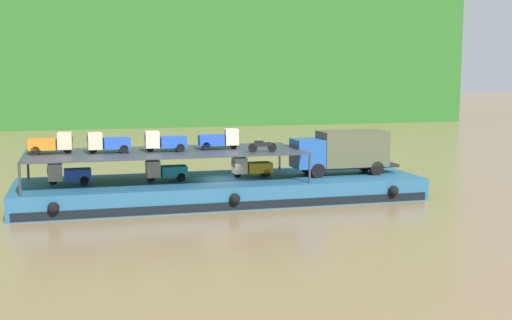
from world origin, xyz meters
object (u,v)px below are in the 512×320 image
object	(u,v)px
mini_truck_upper_stern	(52,143)
motorcycle_upper_port	(262,146)
mini_truck_lower_mid	(251,167)
mini_truck_upper_fore	(165,141)
cargo_barge	(222,189)
mini_truck_upper_mid	(108,142)
mini_truck_upper_bow	(219,139)
mini_truck_lower_aft	(165,170)
mini_truck_lower_stern	(69,174)
covered_lorry	(342,151)

from	to	relation	value
mini_truck_upper_stern	motorcycle_upper_port	xyz separation A→B (m)	(13.42, -2.68, -0.26)
mini_truck_lower_mid	mini_truck_upper_stern	distance (m)	13.42
mini_truck_lower_mid	mini_truck_upper_fore	xyz separation A→B (m)	(-6.03, -0.35, 2.00)
cargo_barge	mini_truck_upper_mid	bearing A→B (deg)	179.20
mini_truck_lower_mid	mini_truck_upper_bow	distance (m)	3.00
mini_truck_upper_stern	mini_truck_upper_bow	world-z (taller)	same
mini_truck_lower_aft	motorcycle_upper_port	world-z (taller)	motorcycle_upper_port
cargo_barge	mini_truck_lower_mid	size ratio (longest dim) A/B	9.88
mini_truck_lower_stern	motorcycle_upper_port	world-z (taller)	motorcycle_upper_port
cargo_barge	mini_truck_upper_bow	distance (m)	3.46
mini_truck_lower_aft	mini_truck_lower_mid	distance (m)	6.00
mini_truck_upper_bow	motorcycle_upper_port	xyz separation A→B (m)	(2.38, -2.42, -0.26)
covered_lorry	mini_truck_upper_bow	world-z (taller)	mini_truck_upper_bow
mini_truck_lower_aft	mini_truck_upper_mid	distance (m)	4.23
mini_truck_upper_mid	mini_truck_lower_aft	bearing A→B (deg)	0.60
mini_truck_lower_mid	motorcycle_upper_port	xyz separation A→B (m)	(0.15, -2.34, 1.74)
mini_truck_upper_fore	mini_truck_upper_stern	bearing A→B (deg)	174.53
covered_lorry	mini_truck_upper_mid	xyz separation A→B (m)	(-16.24, 0.47, 1.00)
mini_truck_lower_aft	mini_truck_upper_mid	xyz separation A→B (m)	(-3.73, -0.04, 2.00)
mini_truck_upper_fore	mini_truck_upper_bow	distance (m)	3.82
mini_truck_lower_stern	mini_truck_upper_mid	xyz separation A→B (m)	(2.55, -0.28, 2.00)
cargo_barge	mini_truck_upper_stern	distance (m)	11.63
covered_lorry	mini_truck_upper_stern	size ratio (longest dim) A/B	2.83
mini_truck_lower_aft	mini_truck_upper_bow	world-z (taller)	mini_truck_upper_bow
mini_truck_lower_stern	mini_truck_upper_mid	bearing A→B (deg)	-6.19
motorcycle_upper_port	mini_truck_lower_mid	bearing A→B (deg)	93.61
covered_lorry	mini_truck_upper_stern	world-z (taller)	mini_truck_upper_stern
motorcycle_upper_port	mini_truck_upper_mid	bearing A→B (deg)	167.71
covered_lorry	mini_truck_lower_mid	distance (m)	6.63
covered_lorry	mini_truck_upper_bow	distance (m)	8.84
mini_truck_lower_aft	mini_truck_upper_fore	distance (m)	2.01
mini_truck_lower_stern	mini_truck_upper_fore	world-z (taller)	mini_truck_upper_fore
mini_truck_upper_fore	mini_truck_upper_bow	xyz separation A→B (m)	(3.79, 0.43, 0.00)
mini_truck_upper_bow	mini_truck_lower_aft	bearing A→B (deg)	-176.52
covered_lorry	mini_truck_lower_mid	size ratio (longest dim) A/B	2.85
cargo_barge	covered_lorry	xyz separation A→B (m)	(8.70, -0.36, 2.45)
cargo_barge	mini_truck_upper_fore	bearing A→B (deg)	-179.17
mini_truck_upper_stern	mini_truck_upper_fore	xyz separation A→B (m)	(7.24, -0.69, 0.00)
mini_truck_lower_aft	mini_truck_upper_fore	bearing A→B (deg)	-99.94
mini_truck_upper_stern	mini_truck_upper_mid	size ratio (longest dim) A/B	0.99
mini_truck_lower_aft	motorcycle_upper_port	bearing A→B (deg)	-19.62
mini_truck_upper_mid	mini_truck_upper_bow	size ratio (longest dim) A/B	1.00
cargo_barge	mini_truck_upper_stern	world-z (taller)	mini_truck_upper_stern
cargo_barge	mini_truck_upper_bow	bearing A→B (deg)	98.29
covered_lorry	mini_truck_lower_stern	world-z (taller)	covered_lorry
covered_lorry	mini_truck_lower_mid	bearing A→B (deg)	174.22
mini_truck_upper_stern	mini_truck_upper_fore	size ratio (longest dim) A/B	1.01
covered_lorry	motorcycle_upper_port	size ratio (longest dim) A/B	4.15
covered_lorry	mini_truck_lower_aft	xyz separation A→B (m)	(-12.51, 0.50, -1.00)
mini_truck_upper_fore	motorcycle_upper_port	xyz separation A→B (m)	(6.18, -1.99, -0.26)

